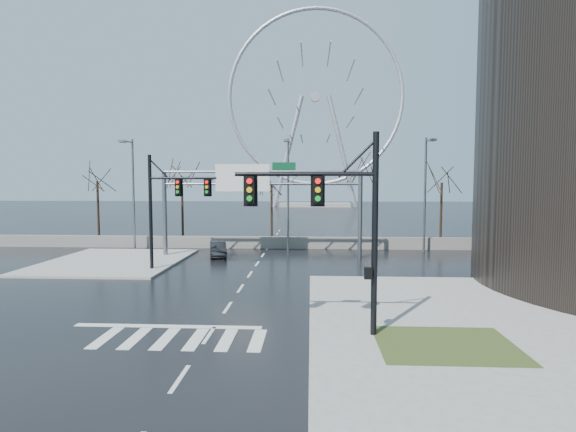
# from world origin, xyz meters

# --- Properties ---
(ground) EXTENTS (260.00, 260.00, 0.00)m
(ground) POSITION_xyz_m (0.00, 0.00, 0.00)
(ground) COLOR black
(ground) RESTS_ON ground
(sidewalk_near) EXTENTS (12.00, 12.00, 0.15)m
(sidewalk_near) POSITION_xyz_m (10.00, -9.00, 0.07)
(sidewalk_near) COLOR gray
(sidewalk_near) RESTS_ON ground
(sidewalk_right_ext) EXTENTS (12.00, 10.00, 0.15)m
(sidewalk_right_ext) POSITION_xyz_m (10.00, 2.00, 0.07)
(sidewalk_right_ext) COLOR gray
(sidewalk_right_ext) RESTS_ON ground
(sidewalk_far) EXTENTS (10.00, 12.00, 0.15)m
(sidewalk_far) POSITION_xyz_m (-11.00, 12.00, 0.07)
(sidewalk_far) COLOR gray
(sidewalk_far) RESTS_ON ground
(grass_strip) EXTENTS (5.00, 4.00, 0.02)m
(grass_strip) POSITION_xyz_m (9.00, -5.00, 0.15)
(grass_strip) COLOR #2F441C
(grass_strip) RESTS_ON sidewalk_near
(barrier_wall) EXTENTS (52.00, 0.50, 1.10)m
(barrier_wall) POSITION_xyz_m (0.00, 20.00, 0.55)
(barrier_wall) COLOR slate
(barrier_wall) RESTS_ON ground
(signal_mast_near) EXTENTS (5.52, 0.41, 8.00)m
(signal_mast_near) POSITION_xyz_m (5.14, -4.04, 4.87)
(signal_mast_near) COLOR black
(signal_mast_near) RESTS_ON ground
(signal_mast_far) EXTENTS (4.72, 0.41, 8.00)m
(signal_mast_far) POSITION_xyz_m (-5.87, 8.96, 4.83)
(signal_mast_far) COLOR black
(signal_mast_far) RESTS_ON ground
(sign_gantry) EXTENTS (16.36, 0.40, 7.60)m
(sign_gantry) POSITION_xyz_m (-0.38, 14.96, 5.18)
(sign_gantry) COLOR slate
(sign_gantry) RESTS_ON ground
(streetlight_left) EXTENTS (0.50, 2.55, 10.00)m
(streetlight_left) POSITION_xyz_m (-12.00, 18.16, 5.89)
(streetlight_left) COLOR slate
(streetlight_left) RESTS_ON ground
(streetlight_mid) EXTENTS (0.50, 2.55, 10.00)m
(streetlight_mid) POSITION_xyz_m (2.00, 18.16, 5.89)
(streetlight_mid) COLOR slate
(streetlight_mid) RESTS_ON ground
(streetlight_right) EXTENTS (0.50, 2.55, 10.00)m
(streetlight_right) POSITION_xyz_m (14.00, 18.16, 5.89)
(streetlight_right) COLOR slate
(streetlight_right) RESTS_ON ground
(tree_far_left) EXTENTS (3.50, 3.50, 7.00)m
(tree_far_left) POSITION_xyz_m (-18.00, 24.00, 5.57)
(tree_far_left) COLOR black
(tree_far_left) RESTS_ON ground
(tree_left) EXTENTS (3.75, 3.75, 7.50)m
(tree_left) POSITION_xyz_m (-9.00, 23.50, 5.98)
(tree_left) COLOR black
(tree_left) RESTS_ON ground
(tree_center) EXTENTS (3.25, 3.25, 6.50)m
(tree_center) POSITION_xyz_m (0.00, 24.50, 5.17)
(tree_center) COLOR black
(tree_center) RESTS_ON ground
(tree_right) EXTENTS (3.90, 3.90, 7.80)m
(tree_right) POSITION_xyz_m (9.00, 23.50, 6.22)
(tree_right) COLOR black
(tree_right) RESTS_ON ground
(tree_far_right) EXTENTS (3.40, 3.40, 6.80)m
(tree_far_right) POSITION_xyz_m (17.00, 24.00, 5.41)
(tree_far_right) COLOR black
(tree_far_right) RESTS_ON ground
(ferris_wheel) EXTENTS (45.00, 6.00, 50.91)m
(ferris_wheel) POSITION_xyz_m (5.00, 95.00, 26.13)
(ferris_wheel) COLOR gray
(ferris_wheel) RESTS_ON ground
(car) EXTENTS (2.14, 3.91, 1.22)m
(car) POSITION_xyz_m (-3.62, 15.06, 0.61)
(car) COLOR black
(car) RESTS_ON ground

